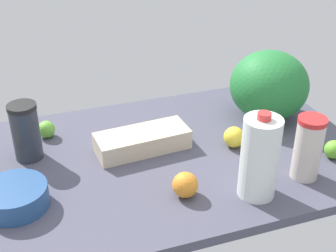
% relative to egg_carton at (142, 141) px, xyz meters
% --- Properties ---
extents(countertop, '(1.20, 0.76, 0.03)m').
position_rel_egg_carton_xyz_m(countertop, '(0.07, -0.05, -0.05)').
color(countertop, '#49485A').
rests_on(countertop, ground).
extents(egg_carton, '(0.30, 0.14, 0.06)m').
position_rel_egg_carton_xyz_m(egg_carton, '(0.00, 0.00, 0.00)').
color(egg_carton, beige).
rests_on(egg_carton, countertop).
extents(mixing_bowl, '(0.17, 0.17, 0.06)m').
position_rel_egg_carton_xyz_m(mixing_bowl, '(-0.39, -0.16, -0.00)').
color(mixing_bowl, '#274D83').
rests_on(mixing_bowl, countertop).
extents(tumbler_cup, '(0.08, 0.08, 0.19)m').
position_rel_egg_carton_xyz_m(tumbler_cup, '(0.40, -0.29, 0.06)').
color(tumbler_cup, beige).
rests_on(tumbler_cup, countertop).
extents(watermelon, '(0.27, 0.27, 0.24)m').
position_rel_egg_carton_xyz_m(watermelon, '(0.47, 0.06, 0.09)').
color(watermelon, '#237635').
rests_on(watermelon, countertop).
extents(milk_jug, '(0.10, 0.10, 0.25)m').
position_rel_egg_carton_xyz_m(milk_jug, '(0.23, -0.32, 0.09)').
color(milk_jug, white).
rests_on(milk_jug, countertop).
extents(shaker_bottle, '(0.08, 0.08, 0.18)m').
position_rel_egg_carton_xyz_m(shaker_bottle, '(-0.34, 0.07, 0.06)').
color(shaker_bottle, '#2C313B').
rests_on(shaker_bottle, countertop).
extents(lime_far_back, '(0.06, 0.06, 0.06)m').
position_rel_egg_carton_xyz_m(lime_far_back, '(0.53, -0.24, -0.00)').
color(lime_far_back, '#65B42F').
rests_on(lime_far_back, countertop).
extents(lemon_beside_bowl, '(0.07, 0.07, 0.07)m').
position_rel_egg_carton_xyz_m(lemon_beside_bowl, '(0.28, -0.08, 0.00)').
color(lemon_beside_bowl, yellow).
rests_on(lemon_beside_bowl, countertop).
extents(orange_loose, '(0.07, 0.07, 0.07)m').
position_rel_egg_carton_xyz_m(orange_loose, '(0.04, -0.26, 0.00)').
color(orange_loose, orange).
rests_on(orange_loose, countertop).
extents(lime_by_jug, '(0.06, 0.06, 0.06)m').
position_rel_egg_carton_xyz_m(lime_by_jug, '(-0.27, 0.17, -0.00)').
color(lime_by_jug, '#67B339').
rests_on(lime_by_jug, countertop).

